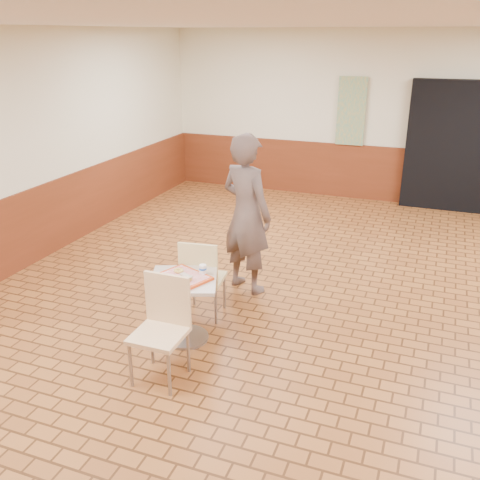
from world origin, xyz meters
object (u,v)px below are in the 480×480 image
(chair_main_back, at_px, (202,275))
(long_john_donut, at_px, (186,277))
(customer, at_px, (247,214))
(serving_tray, at_px, (183,277))
(chair_main_front, at_px, (162,323))
(ring_donut, at_px, (179,271))
(paper_cup, at_px, (203,269))
(main_table, at_px, (184,299))

(chair_main_back, xyz_separation_m, long_john_donut, (0.08, -0.53, 0.22))
(customer, bearing_deg, serving_tray, 104.78)
(customer, xyz_separation_m, long_john_donut, (-0.11, -1.38, -0.22))
(long_john_donut, bearing_deg, customer, 85.41)
(customer, bearing_deg, long_john_donut, 107.75)
(chair_main_front, distance_m, ring_donut, 0.72)
(serving_tray, bearing_deg, long_john_donut, -47.60)
(chair_main_back, relative_size, ring_donut, 9.23)
(chair_main_back, bearing_deg, serving_tray, 84.84)
(long_john_donut, height_order, paper_cup, paper_cup)
(serving_tray, height_order, long_john_donut, long_john_donut)
(customer, relative_size, serving_tray, 3.95)
(main_table, xyz_separation_m, serving_tray, (0.00, 0.00, 0.23))
(long_john_donut, xyz_separation_m, paper_cup, (0.09, 0.19, 0.02))
(ring_donut, distance_m, long_john_donut, 0.20)
(serving_tray, bearing_deg, customer, 82.44)
(chair_main_back, distance_m, paper_cup, 0.45)
(paper_cup, bearing_deg, serving_tray, -141.82)
(serving_tray, xyz_separation_m, ring_donut, (-0.08, 0.06, 0.03))
(chair_main_front, bearing_deg, customer, 87.13)
(chair_main_back, distance_m, serving_tray, 0.49)
(chair_main_back, bearing_deg, paper_cup, 109.69)
(serving_tray, relative_size, paper_cup, 5.35)
(ring_donut, relative_size, paper_cup, 1.10)
(chair_main_front, bearing_deg, ring_donut, 104.07)
(main_table, distance_m, ring_donut, 0.28)
(chair_main_front, height_order, long_john_donut, chair_main_front)
(long_john_donut, bearing_deg, chair_main_back, 99.02)
(ring_donut, bearing_deg, customer, 78.38)
(main_table, bearing_deg, ring_donut, 142.45)
(chair_main_back, xyz_separation_m, ring_donut, (-0.06, -0.39, 0.21))
(chair_main_back, distance_m, long_john_donut, 0.58)
(serving_tray, bearing_deg, chair_main_front, -81.39)
(chair_main_back, bearing_deg, customer, -110.59)
(chair_main_front, distance_m, long_john_donut, 0.58)
(main_table, distance_m, customer, 1.41)
(chair_main_front, xyz_separation_m, long_john_donut, (-0.03, 0.54, 0.20))
(chair_main_front, xyz_separation_m, serving_tray, (-0.09, 0.61, 0.16))
(long_john_donut, bearing_deg, chair_main_front, -86.87)
(serving_tray, height_order, ring_donut, ring_donut)
(main_table, bearing_deg, long_john_donut, -47.60)
(customer, relative_size, paper_cup, 21.13)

